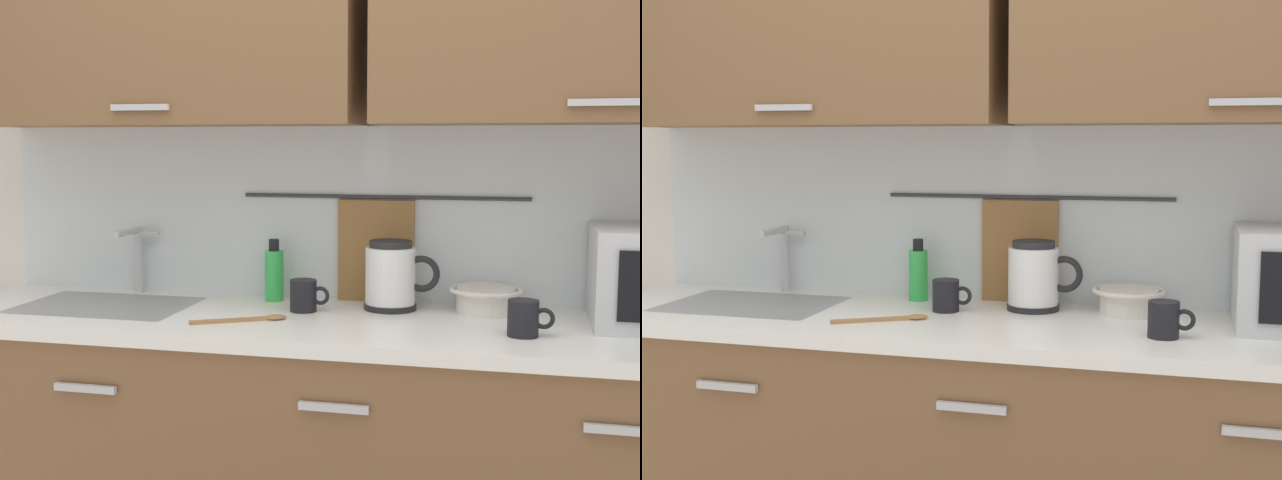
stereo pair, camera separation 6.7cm
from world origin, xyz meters
TOP-DOWN VIEW (x-y plane):
  - counter_unit at (-0.01, 0.30)m, footprint 2.53×0.64m
  - back_wall_assembly at (-0.00, 0.53)m, footprint 3.70×0.41m
  - sink_faucet at (-0.79, 0.53)m, footprint 0.09×0.17m
  - electric_kettle at (0.07, 0.46)m, footprint 0.23×0.16m
  - dish_soap_bottle at (-0.31, 0.52)m, footprint 0.06×0.06m
  - mug_near_sink at (-0.18, 0.37)m, footprint 0.12×0.08m
  - mixing_bowl at (0.35, 0.47)m, footprint 0.21×0.21m
  - mug_by_kettle at (0.46, 0.20)m, footprint 0.12×0.08m
  - wooden_spoon at (-0.29, 0.20)m, footprint 0.25×0.16m

SIDE VIEW (x-z plane):
  - counter_unit at x=-0.01m, z-range 0.01..0.91m
  - wooden_spoon at x=-0.29m, z-range 0.90..0.91m
  - mixing_bowl at x=0.35m, z-range 0.91..0.98m
  - mug_near_sink at x=-0.18m, z-range 0.90..1.00m
  - mug_by_kettle at x=0.46m, z-range 0.90..1.00m
  - dish_soap_bottle at x=-0.31m, z-range 0.89..1.08m
  - electric_kettle at x=0.07m, z-range 0.90..1.11m
  - sink_faucet at x=-0.79m, z-range 0.93..1.15m
  - back_wall_assembly at x=0.00m, z-range 0.27..2.77m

